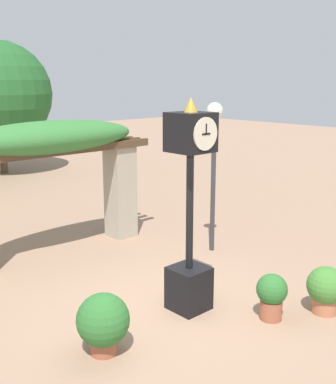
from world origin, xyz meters
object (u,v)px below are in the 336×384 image
object	(u,v)px
pedestal_clock	(190,213)
lamp_post	(214,143)
potted_plant_near_right	(272,294)
potted_plant_near_left	(326,288)
potted_plant_far_left	(103,322)

from	to	relation	value
pedestal_clock	lamp_post	size ratio (longest dim) A/B	1.06
potted_plant_near_right	pedestal_clock	bearing A→B (deg)	121.54
potted_plant_near_left	potted_plant_far_left	xyz separation A→B (m)	(-3.28, 1.44, 0.05)
pedestal_clock	potted_plant_near_right	world-z (taller)	pedestal_clock
pedestal_clock	lamp_post	bearing A→B (deg)	34.57
potted_plant_near_left	potted_plant_near_right	world-z (taller)	potted_plant_near_left
potted_plant_near_left	lamp_post	size ratio (longest dim) A/B	0.24
potted_plant_near_left	lamp_post	xyz separation A→B (m)	(0.84, 3.19, 1.93)
pedestal_clock	potted_plant_far_left	xyz separation A→B (m)	(-1.79, -0.15, -1.16)
potted_plant_near_right	lamp_post	bearing A→B (deg)	58.94
pedestal_clock	potted_plant_near_right	bearing A→B (deg)	-58.46
pedestal_clock	potted_plant_near_left	world-z (taller)	pedestal_clock
potted_plant_near_right	lamp_post	xyz separation A→B (m)	(1.64, 2.73, 1.94)
potted_plant_near_left	potted_plant_far_left	world-z (taller)	potted_plant_far_left
potted_plant_near_left	potted_plant_far_left	bearing A→B (deg)	156.35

